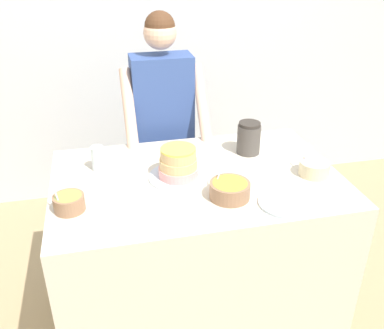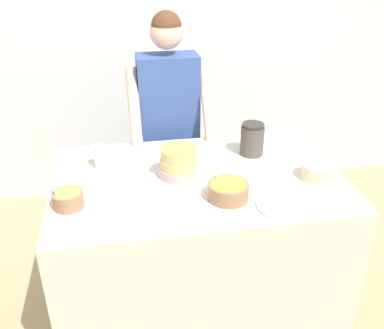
% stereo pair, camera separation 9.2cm
% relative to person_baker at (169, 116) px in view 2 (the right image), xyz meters
% --- Properties ---
extents(wall_back, '(10.00, 0.05, 2.60)m').
position_rel_person_baker_xyz_m(wall_back, '(0.06, 0.82, 0.35)').
color(wall_back, silver).
rests_on(wall_back, ground_plane).
extents(counter, '(1.41, 0.91, 0.88)m').
position_rel_person_baker_xyz_m(counter, '(0.06, -0.66, -0.51)').
color(counter, beige).
rests_on(counter, ground_plane).
extents(person_baker, '(0.49, 0.44, 1.57)m').
position_rel_person_baker_xyz_m(person_baker, '(0.00, 0.00, 0.00)').
color(person_baker, '#2D2D38').
rests_on(person_baker, ground_plane).
extents(cake, '(0.30, 0.30, 0.16)m').
position_rel_person_baker_xyz_m(cake, '(-0.03, -0.65, 0.00)').
color(cake, silver).
rests_on(cake, counter).
extents(frosting_bowl_pink, '(0.15, 0.15, 0.15)m').
position_rel_person_baker_xyz_m(frosting_bowl_pink, '(0.62, -0.77, -0.03)').
color(frosting_bowl_pink, beige).
rests_on(frosting_bowl_pink, counter).
extents(frosting_bowl_orange, '(0.18, 0.18, 0.16)m').
position_rel_person_baker_xyz_m(frosting_bowl_orange, '(0.15, -0.88, -0.03)').
color(frosting_bowl_orange, '#936B4C').
rests_on(frosting_bowl_orange, counter).
extents(frosting_bowl_olive, '(0.13, 0.13, 0.14)m').
position_rel_person_baker_xyz_m(frosting_bowl_olive, '(-0.55, -0.82, -0.03)').
color(frosting_bowl_olive, '#936B4C').
rests_on(frosting_bowl_olive, counter).
extents(drinking_glass, '(0.06, 0.06, 0.13)m').
position_rel_person_baker_xyz_m(drinking_glass, '(-0.41, -0.48, -0.01)').
color(drinking_glass, silver).
rests_on(drinking_glass, counter).
extents(ceramic_plate, '(0.24, 0.24, 0.01)m').
position_rel_person_baker_xyz_m(ceramic_plate, '(0.38, -0.99, -0.06)').
color(ceramic_plate, silver).
rests_on(ceramic_plate, counter).
extents(stoneware_jar, '(0.13, 0.13, 0.18)m').
position_rel_person_baker_xyz_m(stoneware_jar, '(0.39, -0.46, 0.02)').
color(stoneware_jar, '#4C4742').
rests_on(stoneware_jar, counter).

